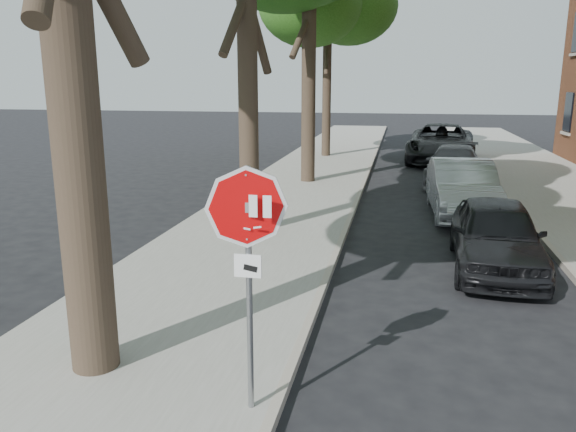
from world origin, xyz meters
name	(u,v)px	position (x,y,z in m)	size (l,w,h in m)	color
ground	(316,424)	(0.00, 0.00, 0.00)	(120.00, 120.00, 0.00)	black
sidewalk_left	(294,193)	(-2.50, 12.00, 0.06)	(4.00, 55.00, 0.12)	gray
curb_left	(359,195)	(-0.45, 12.00, 0.07)	(0.12, 55.00, 0.13)	#9E9384
curb_right	(509,201)	(3.95, 12.00, 0.07)	(0.12, 55.00, 0.13)	#9E9384
stop_sign	(248,244)	(-0.70, -0.03, 1.95)	(0.76, 0.34, 2.61)	gray
car_a	(496,235)	(2.60, 5.65, 0.67)	(1.59, 3.95, 1.35)	black
car_b	(462,188)	(2.41, 10.16, 0.73)	(1.56, 4.46, 1.47)	#ABACB3
car_c	(454,166)	(2.60, 14.96, 0.66)	(1.85, 4.56, 1.32)	#454449
car_d	(441,143)	(2.50, 20.57, 0.84)	(2.79, 6.05, 1.68)	black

